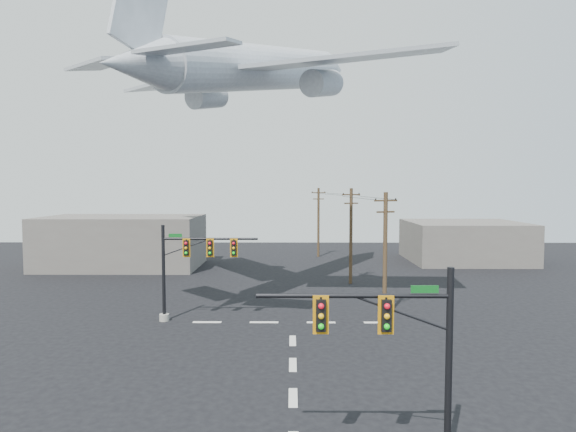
{
  "coord_description": "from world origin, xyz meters",
  "views": [
    {
      "loc": [
        -0.07,
        -21.12,
        9.53
      ],
      "look_at": [
        -0.27,
        5.0,
        7.91
      ],
      "focal_mm": 30.0,
      "sensor_mm": 36.0,
      "label": 1
    }
  ],
  "objects_px": {
    "signal_mast_far": "(187,267)",
    "utility_pole_b": "(351,234)",
    "signal_mast_near": "(407,360)",
    "airliner": "(261,69)",
    "utility_pole_c": "(318,221)",
    "utility_pole_a": "(385,253)"
  },
  "relations": [
    {
      "from": "utility_pole_c",
      "to": "utility_pole_b",
      "type": "bearing_deg",
      "value": -77.0
    },
    {
      "from": "utility_pole_b",
      "to": "utility_pole_c",
      "type": "relative_size",
      "value": 1.01
    },
    {
      "from": "utility_pole_b",
      "to": "airliner",
      "type": "height_order",
      "value": "airliner"
    },
    {
      "from": "signal_mast_near",
      "to": "signal_mast_far",
      "type": "distance_m",
      "value": 20.8
    },
    {
      "from": "signal_mast_near",
      "to": "airliner",
      "type": "relative_size",
      "value": 0.22
    },
    {
      "from": "utility_pole_c",
      "to": "utility_pole_a",
      "type": "bearing_deg",
      "value": -78.06
    },
    {
      "from": "signal_mast_far",
      "to": "airliner",
      "type": "xyz_separation_m",
      "value": [
        4.82,
        7.22,
        15.4
      ]
    },
    {
      "from": "utility_pole_c",
      "to": "airliner",
      "type": "height_order",
      "value": "airliner"
    },
    {
      "from": "utility_pole_b",
      "to": "signal_mast_near",
      "type": "bearing_deg",
      "value": -112.68
    },
    {
      "from": "signal_mast_far",
      "to": "utility_pole_b",
      "type": "distance_m",
      "value": 18.71
    },
    {
      "from": "signal_mast_near",
      "to": "utility_pole_a",
      "type": "relative_size",
      "value": 0.75
    },
    {
      "from": "utility_pole_a",
      "to": "utility_pole_c",
      "type": "bearing_deg",
      "value": 76.3
    },
    {
      "from": "signal_mast_near",
      "to": "utility_pole_c",
      "type": "relative_size",
      "value": 0.74
    },
    {
      "from": "airliner",
      "to": "utility_pole_c",
      "type": "bearing_deg",
      "value": 15.37
    },
    {
      "from": "airliner",
      "to": "utility_pole_a",
      "type": "bearing_deg",
      "value": -94.59
    },
    {
      "from": "signal_mast_near",
      "to": "utility_pole_a",
      "type": "xyz_separation_m",
      "value": [
        2.82,
        18.42,
        1.09
      ]
    },
    {
      "from": "utility_pole_b",
      "to": "utility_pole_c",
      "type": "distance_m",
      "value": 18.06
    },
    {
      "from": "signal_mast_far",
      "to": "airliner",
      "type": "distance_m",
      "value": 17.68
    },
    {
      "from": "signal_mast_far",
      "to": "utility_pole_b",
      "type": "bearing_deg",
      "value": 45.37
    },
    {
      "from": "signal_mast_near",
      "to": "signal_mast_far",
      "type": "bearing_deg",
      "value": 122.72
    },
    {
      "from": "airliner",
      "to": "utility_pole_b",
      "type": "bearing_deg",
      "value": -24.11
    },
    {
      "from": "utility_pole_b",
      "to": "utility_pole_c",
      "type": "height_order",
      "value": "utility_pole_b"
    }
  ]
}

